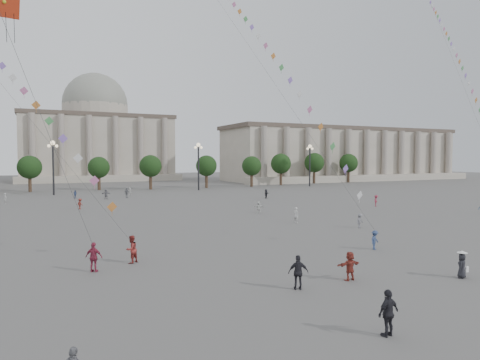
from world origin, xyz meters
name	(u,v)px	position (x,y,z in m)	size (l,w,h in m)	color
ground	(348,275)	(0.00, 0.00, 0.00)	(360.00, 360.00, 0.00)	#4F4C4B
hall_east	(344,154)	(75.00, 93.89, 8.43)	(84.00, 26.22, 17.20)	#A29B88
hall_central	(96,137)	(0.00, 129.22, 14.23)	(48.30, 34.30, 35.50)	#A29B88
tree_row	(124,166)	(0.00, 78.00, 5.39)	(137.12, 5.12, 8.00)	#36271B
lamp_post_mid_west	(53,158)	(-15.00, 70.00, 7.35)	(2.00, 0.90, 10.65)	#262628
lamp_post_mid_east	(198,158)	(15.00, 70.00, 7.35)	(2.00, 0.90, 10.65)	#262628
lamp_post_far_east	(310,158)	(45.00, 70.00, 7.35)	(2.00, 0.90, 10.65)	#262628
person_crowd_0	(75,194)	(-11.72, 61.05, 0.74)	(0.87, 0.36, 1.48)	#374A7C
person_crowd_4	(130,191)	(-1.45, 63.84, 0.75)	(1.39, 0.44, 1.50)	silver
person_crowd_6	(360,221)	(12.73, 13.70, 0.76)	(0.98, 0.56, 1.52)	slate
person_crowd_7	(259,207)	(8.71, 28.77, 0.78)	(1.44, 0.46, 1.55)	silver
person_crowd_8	(376,201)	(28.39, 28.23, 0.85)	(1.10, 0.63, 1.70)	#96283D
person_crowd_9	(266,194)	(19.48, 46.41, 0.82)	(1.52, 0.49, 1.64)	black
person_crowd_10	(5,199)	(-22.40, 55.61, 0.87)	(0.63, 0.42, 1.74)	#B0B0AC
person_crowd_12	(106,194)	(-6.85, 57.26, 0.89)	(1.65, 0.52, 1.78)	slate
person_crowd_13	(296,215)	(8.59, 19.47, 0.89)	(0.65, 0.43, 1.78)	beige
person_crowd_16	(127,193)	(-3.11, 58.22, 0.92)	(1.08, 0.45, 1.84)	slate
person_crowd_17	(80,204)	(-12.28, 43.54, 0.76)	(0.98, 0.57, 1.52)	maroon
tourist_0	(94,257)	(-14.36, 7.44, 0.96)	(1.13, 0.47, 1.92)	maroon
tourist_1	(298,272)	(-4.49, -1.20, 0.96)	(1.13, 0.47, 1.92)	#232127
tourist_2	(350,266)	(-0.73, -1.00, 0.87)	(1.61, 0.51, 1.73)	maroon
tourist_4	(388,313)	(-4.57, -8.05, 0.97)	(1.14, 0.47, 1.95)	black
kite_flyer_0	(131,249)	(-11.73, 8.78, 0.96)	(0.94, 0.73, 1.93)	maroon
kite_flyer_1	(375,240)	(6.70, 4.95, 0.77)	(1.00, 0.57, 1.54)	navy
hat_person	(462,265)	(5.77, -3.52, 0.81)	(0.87, 0.79, 1.69)	black
kite_train_mid	(232,7)	(7.44, 34.62, 28.35)	(2.13, 55.89, 75.33)	#3F3F3F
kite_train_east	(458,62)	(41.55, 25.17, 22.05)	(26.32, 33.56, 57.22)	#3F3F3F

